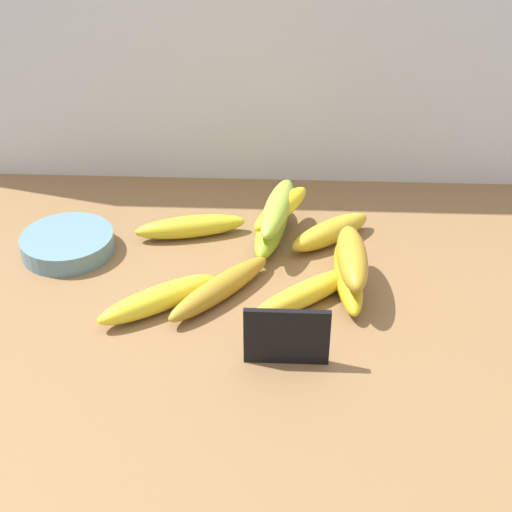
{
  "coord_description": "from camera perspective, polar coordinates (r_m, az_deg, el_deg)",
  "views": [
    {
      "loc": [
        7.71,
        -83.74,
        67.2
      ],
      "look_at": [
        3.8,
        4.53,
        8.0
      ],
      "focal_mm": 51.05,
      "sensor_mm": 36.0,
      "label": 1
    }
  ],
  "objects": [
    {
      "name": "banana_0",
      "position": [
        1.05,
        -2.84,
        -2.51
      ],
      "size": [
        15.46,
        17.87,
        3.59
      ],
      "primitive_type": "ellipsoid",
      "rotation": [
        0.0,
        0.0,
        4.03
      ],
      "color": "#A57F24",
      "rests_on": "counter_top"
    },
    {
      "name": "banana_9",
      "position": [
        1.05,
        7.53,
        -0.12
      ],
      "size": [
        4.7,
        15.97,
        4.36
      ],
      "primitive_type": "ellipsoid",
      "rotation": [
        0.0,
        0.0,
        1.59
      ],
      "color": "#AD8824",
      "rests_on": "banana_6"
    },
    {
      "name": "banana_5",
      "position": [
        1.19,
        1.25,
        2.27
      ],
      "size": [
        7.31,
        18.8,
        4.3
      ],
      "primitive_type": "ellipsoid",
      "rotation": [
        0.0,
        0.0,
        1.4
      ],
      "color": "#90B12C",
      "rests_on": "counter_top"
    },
    {
      "name": "banana_1",
      "position": [
        1.05,
        3.9,
        -2.8
      ],
      "size": [
        17.72,
        15.24,
        3.56
      ],
      "primitive_type": "ellipsoid",
      "rotation": [
        0.0,
        0.0,
        3.82
      ],
      "color": "yellow",
      "rests_on": "counter_top"
    },
    {
      "name": "banana_7",
      "position": [
        1.16,
        1.7,
        3.79
      ],
      "size": [
        7.1,
        18.47,
        3.98
      ],
      "primitive_type": "ellipsoid",
      "rotation": [
        0.0,
        0.0,
        1.39
      ],
      "color": "#95B73A",
      "rests_on": "banana_5"
    },
    {
      "name": "back_wall",
      "position": [
        1.27,
        -1.09,
        19.14
      ],
      "size": [
        130.0,
        2.0,
        70.0
      ],
      "primitive_type": "cube",
      "color": "silver",
      "rests_on": "ground"
    },
    {
      "name": "banana_2",
      "position": [
        1.18,
        5.85,
        1.88
      ],
      "size": [
        14.73,
        13.2,
        4.01
      ],
      "primitive_type": "ellipsoid",
      "rotation": [
        0.0,
        0.0,
        3.84
      ],
      "color": "gold",
      "rests_on": "counter_top"
    },
    {
      "name": "banana_4",
      "position": [
        1.2,
        -5.15,
        2.3
      ],
      "size": [
        18.49,
        7.98,
        3.68
      ],
      "primitive_type": "ellipsoid",
      "rotation": [
        0.0,
        0.0,
        3.39
      ],
      "color": "gold",
      "rests_on": "counter_top"
    },
    {
      "name": "counter_top",
      "position": [
        1.07,
        -2.15,
        -4.21
      ],
      "size": [
        110.0,
        76.0,
        3.0
      ],
      "primitive_type": "cube",
      "color": "brown",
      "rests_on": "ground"
    },
    {
      "name": "fruit_bowl",
      "position": [
        1.19,
        -14.54,
        0.96
      ],
      "size": [
        14.63,
        14.63,
        3.12
      ],
      "primitive_type": "cylinder",
      "color": "slate",
      "rests_on": "counter_top"
    },
    {
      "name": "banana_3",
      "position": [
        1.04,
        -7.67,
        -3.37
      ],
      "size": [
        17.25,
        14.11,
        3.81
      ],
      "primitive_type": "ellipsoid",
      "rotation": [
        0.0,
        0.0,
        0.64
      ],
      "color": "yellow",
      "rests_on": "counter_top"
    },
    {
      "name": "chalkboard_sign",
      "position": [
        0.93,
        2.41,
        -6.48
      ],
      "size": [
        11.0,
        1.8,
        8.4
      ],
      "color": "black",
      "rests_on": "counter_top"
    },
    {
      "name": "banana_8",
      "position": [
        1.16,
        1.98,
        3.74
      ],
      "size": [
        10.46,
        14.86,
        3.37
      ],
      "primitive_type": "ellipsoid",
      "rotation": [
        0.0,
        0.0,
        1.05
      ],
      "color": "yellow",
      "rests_on": "banana_5"
    },
    {
      "name": "banana_6",
      "position": [
        1.08,
        7.22,
        -1.53
      ],
      "size": [
        4.71,
        19.01,
        3.89
      ],
      "primitive_type": "ellipsoid",
      "rotation": [
        0.0,
        0.0,
        1.61
      ],
      "color": "gold",
      "rests_on": "counter_top"
    }
  ]
}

